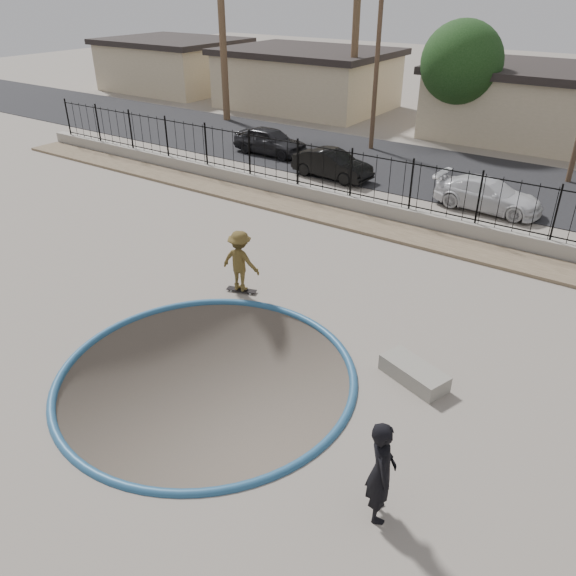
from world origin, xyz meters
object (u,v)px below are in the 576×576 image
Objects in this scene: skateboard at (242,290)px; concrete_ledge at (414,373)px; car_c at (488,194)px; skater at (240,264)px; car_b at (332,164)px; car_a at (270,141)px; videographer at (381,471)px.

concrete_ledge is (5.88, -1.01, 0.14)m from skateboard.
skater is at bearing 162.80° from car_c.
concrete_ledge is 14.95m from car_b.
car_b is (-9.17, 11.80, 0.46)m from concrete_ledge.
car_a reaches higher than concrete_ledge.
skateboard is at bearing 24.45° from videographer.
car_b is (-3.29, 10.79, 0.60)m from skateboard.
videographer is 3.99m from concrete_ledge.
skateboard is 14.75m from car_a.
concrete_ledge is at bearing -167.79° from car_c.
concrete_ledge is at bearing 163.66° from skater.
car_c is (7.15, 0.00, -0.02)m from car_b.
videographer reaches higher than skater.
skater is at bearing 170.22° from concrete_ledge.
skateboard is 0.22× the size of car_c.
car_c is at bearing 99.75° from concrete_ledge.
skater reaches higher than skateboard.
skateboard is 11.29m from car_b.
concrete_ledge is 11.98m from car_c.
skateboard is at bearing 173.44° from skater.
videographer is (6.85, -4.80, 0.09)m from skater.
car_a is at bearing 105.50° from skateboard.
videographer reaches higher than car_b.
videographer reaches higher than car_c.
skater is 11.46m from car_c.
car_b is (4.69, -1.60, -0.06)m from car_a.
car_c is (3.85, 10.79, -0.27)m from skater.
car_c is (3.85, 10.79, 0.58)m from skateboard.
car_b is at bearing 89.68° from skateboard.
car_b is (-3.29, 10.79, -0.25)m from skater.
concrete_ledge is at bearing -16.17° from videographer.
videographer reaches higher than skateboard.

